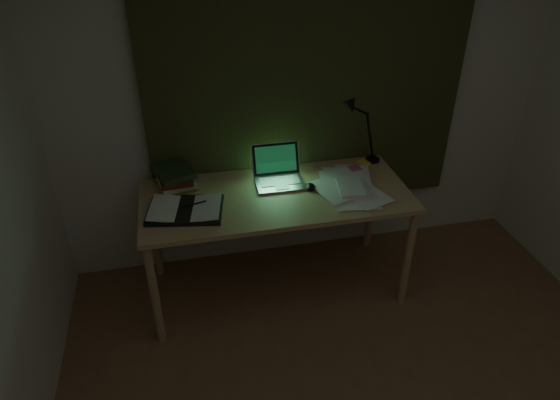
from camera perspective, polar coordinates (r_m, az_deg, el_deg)
The scene contains 11 objects.
wall_back at distance 3.50m, azimuth 3.07°, elevation 11.55°, with size 3.50×0.00×2.50m, color silver.
curtain at distance 3.40m, azimuth 3.35°, elevation 14.48°, with size 2.20×0.06×2.00m, color #2C3018.
desk at distance 3.45m, azimuth -0.43°, elevation -4.94°, with size 1.74×0.76×0.79m, color tan, non-canonical shape.
laptop at distance 3.28m, azimuth 0.02°, elevation 3.54°, with size 0.33×0.37×0.23m, color #AAAAAF, non-canonical shape.
open_textbook at distance 3.10m, azimuth -10.76°, elevation -1.03°, with size 0.45×0.32×0.04m, color silver, non-canonical shape.
book_stack at distance 3.34m, azimuth -11.87°, elevation 2.48°, with size 0.22×0.27×0.14m, color silver, non-canonical shape.
loose_papers at distance 3.30m, azimuth 7.05°, elevation 1.40°, with size 0.38×0.40×0.02m, color silver, non-canonical shape.
mouse at distance 3.28m, azimuth 3.52°, elevation 1.52°, with size 0.06×0.09×0.03m, color black.
sticky_yellow at distance 3.64m, azimuth 9.52°, elevation 4.20°, with size 0.07×0.07×0.02m, color yellow.
sticky_pink at distance 3.55m, azimuth 8.53°, elevation 3.54°, with size 0.08×0.08×0.02m, color #D05086.
desk_lamp at distance 3.58m, azimuth 10.94°, elevation 8.33°, with size 0.37×0.29×0.55m, color black, non-canonical shape.
Camera 1 is at (-0.88, -1.16, 2.47)m, focal length 32.00 mm.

